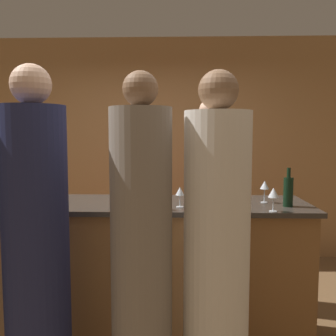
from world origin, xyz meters
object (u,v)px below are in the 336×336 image
object	(u,v)px
guest_0	(216,257)
wine_bottle_0	(288,191)
bartender	(209,208)
guest_1	(141,258)
guest_3	(37,253)

from	to	relation	value
guest_0	wine_bottle_0	bearing A→B (deg)	45.70
bartender	guest_0	world-z (taller)	guest_0
guest_0	guest_1	xyz separation A→B (m)	(-0.42, -0.04, -0.00)
guest_0	bartender	bearing A→B (deg)	87.22
guest_1	bartender	bearing A→B (deg)	71.87
guest_1	guest_3	xyz separation A→B (m)	(-0.60, 0.02, 0.02)
bartender	guest_0	size ratio (longest dim) A/B	0.98
guest_0	guest_3	bearing A→B (deg)	-179.30
guest_1	wine_bottle_0	bearing A→B (deg)	31.81
guest_3	wine_bottle_0	bearing A→B (deg)	20.24
guest_3	guest_0	bearing A→B (deg)	0.70
guest_1	guest_3	distance (m)	0.60
guest_0	wine_bottle_0	world-z (taller)	guest_0
guest_0	guest_1	world-z (taller)	guest_0
bartender	guest_0	bearing A→B (deg)	87.22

